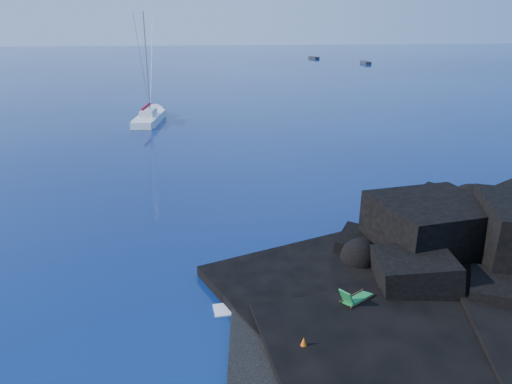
# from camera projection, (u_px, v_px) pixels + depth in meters

# --- Properties ---
(ground) EXTENTS (400.00, 400.00, 0.00)m
(ground) POSITION_uv_depth(u_px,v_px,m) (224.00, 355.00, 17.01)
(ground) COLOR #030835
(ground) RESTS_ON ground
(beach) EXTENTS (9.08, 6.86, 0.70)m
(beach) POSITION_uv_depth(u_px,v_px,m) (348.00, 337.00, 17.97)
(beach) COLOR black
(beach) RESTS_ON ground
(surf_foam) EXTENTS (10.00, 8.00, 0.06)m
(surf_foam) POSITION_uv_depth(u_px,v_px,m) (330.00, 275.00, 22.24)
(surf_foam) COLOR white
(surf_foam) RESTS_ON ground
(sailboat) EXTENTS (3.65, 11.22, 11.55)m
(sailboat) POSITION_uv_depth(u_px,v_px,m) (150.00, 122.00, 54.80)
(sailboat) COLOR white
(sailboat) RESTS_ON ground
(deck_chair) EXTENTS (1.58, 1.35, 1.01)m
(deck_chair) POSITION_uv_depth(u_px,v_px,m) (357.00, 294.00, 19.12)
(deck_chair) COLOR #1A7736
(deck_chair) RESTS_ON beach
(towel) EXTENTS (2.11, 1.27, 0.05)m
(towel) POSITION_uv_depth(u_px,v_px,m) (307.00, 360.00, 16.19)
(towel) COLOR white
(towel) RESTS_ON beach
(sunbather) EXTENTS (1.83, 0.75, 0.24)m
(sunbather) POSITION_uv_depth(u_px,v_px,m) (307.00, 356.00, 16.14)
(sunbather) COLOR tan
(sunbather) RESTS_ON towel
(marker_cone) EXTENTS (0.45, 0.45, 0.59)m
(marker_cone) POSITION_uv_depth(u_px,v_px,m) (304.00, 345.00, 16.49)
(marker_cone) COLOR #FB620D
(marker_cone) RESTS_ON beach
(distant_boat_a) EXTENTS (2.34, 4.47, 0.57)m
(distant_boat_a) POSITION_uv_depth(u_px,v_px,m) (314.00, 59.00, 138.59)
(distant_boat_a) COLOR #232227
(distant_boat_a) RESTS_ON ground
(distant_boat_b) EXTENTS (1.48, 4.53, 0.60)m
(distant_boat_b) POSITION_uv_depth(u_px,v_px,m) (366.00, 64.00, 123.63)
(distant_boat_b) COLOR #26262B
(distant_boat_b) RESTS_ON ground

